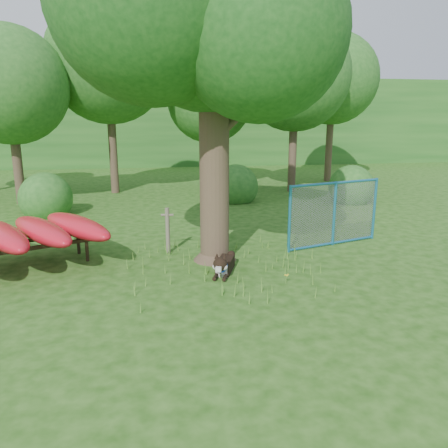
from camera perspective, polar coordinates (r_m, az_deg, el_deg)
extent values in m
plane|color=#1B450D|center=(8.94, 0.01, -8.10)|extent=(80.00, 80.00, 0.00)
cylinder|color=#3C2E21|center=(10.03, -1.29, 9.93)|extent=(0.78, 0.78, 5.32)
cone|color=#3C2E21|center=(10.46, -1.22, -3.28)|extent=(1.17, 1.17, 0.53)
sphere|color=#144614|center=(11.30, 5.46, 23.85)|extent=(3.83, 3.83, 3.83)
sphere|color=#144614|center=(9.12, 4.74, 23.60)|extent=(3.41, 3.41, 3.41)
cylinder|color=#3C2E21|center=(10.21, 2.21, 14.17)|extent=(1.41, 0.90, 1.13)
cylinder|color=#3C2E21|center=(10.08, -4.72, 16.57)|extent=(1.23, 0.60, 1.09)
cylinder|color=brown|center=(11.00, -7.36, -0.86)|extent=(0.12, 0.12, 1.15)
cylinder|color=brown|center=(10.90, -7.43, 1.17)|extent=(0.32, 0.10, 0.06)
cylinder|color=black|center=(10.87, -17.46, -3.36)|extent=(0.11, 0.11, 0.50)
cylinder|color=black|center=(11.52, -18.48, -2.49)|extent=(0.11, 0.11, 0.50)
cube|color=black|center=(10.53, -24.31, -2.99)|extent=(2.76, 1.32, 0.08)
cube|color=black|center=(11.19, -24.96, -2.11)|extent=(2.76, 1.32, 0.08)
ellipsoid|color=red|center=(10.74, -26.88, -1.40)|extent=(2.12, 2.93, 0.48)
ellipsoid|color=red|center=(10.86, -22.73, -0.82)|extent=(2.20, 2.90, 0.48)
ellipsoid|color=red|center=(11.03, -18.69, -0.26)|extent=(2.27, 2.86, 0.48)
cube|color=black|center=(9.73, 0.15, -5.40)|extent=(0.56, 0.86, 0.28)
cube|color=beige|center=(9.42, -0.25, -6.14)|extent=(0.29, 0.24, 0.25)
sphere|color=black|center=(9.15, -0.50, -5.29)|extent=(0.30, 0.30, 0.30)
cube|color=beige|center=(9.04, -0.68, -5.84)|extent=(0.16, 0.19, 0.10)
sphere|color=beige|center=(9.16, -1.09, -5.57)|extent=(0.14, 0.14, 0.14)
sphere|color=beige|center=(9.13, 0.04, -5.64)|extent=(0.14, 0.14, 0.14)
cone|color=black|center=(9.16, -0.94, -4.21)|extent=(0.15, 0.16, 0.14)
cone|color=black|center=(9.13, 0.05, -4.27)|extent=(0.12, 0.14, 0.14)
cylinder|color=black|center=(9.30, -1.08, -6.85)|extent=(0.20, 0.35, 0.08)
cylinder|color=black|center=(9.26, 0.17, -6.93)|extent=(0.20, 0.35, 0.08)
sphere|color=black|center=(10.09, 0.94, -4.00)|extent=(0.18, 0.18, 0.18)
torus|color=blue|center=(9.26, -0.39, -5.51)|extent=(0.30, 0.18, 0.29)
cylinder|color=teal|center=(11.00, 8.56, 0.61)|extent=(0.10, 0.10, 1.71)
cylinder|color=teal|center=(11.87, 14.20, 1.31)|extent=(0.10, 0.10, 1.71)
cylinder|color=teal|center=(12.84, 19.04, 1.90)|extent=(0.10, 0.10, 1.71)
cylinder|color=teal|center=(11.73, 14.44, 5.22)|extent=(2.75, 0.91, 0.07)
cylinder|color=teal|center=(12.07, 13.98, -2.45)|extent=(2.75, 0.91, 0.07)
plane|color=gray|center=(11.87, 14.20, 1.31)|extent=(2.73, 0.85, 2.86)
cylinder|color=#54882C|center=(9.13, 8.11, -7.17)|extent=(0.02, 0.02, 0.18)
sphere|color=yellow|center=(9.10, 8.13, -6.64)|extent=(0.03, 0.03, 0.03)
sphere|color=yellow|center=(9.12, 8.36, -6.55)|extent=(0.03, 0.03, 0.03)
sphere|color=yellow|center=(9.13, 7.96, -6.62)|extent=(0.03, 0.03, 0.03)
sphere|color=yellow|center=(9.08, 8.24, -6.70)|extent=(0.03, 0.03, 0.03)
sphere|color=yellow|center=(9.08, 8.02, -6.62)|extent=(0.03, 0.03, 0.03)
cylinder|color=#3C2E21|center=(18.93, -25.53, 8.71)|extent=(0.36, 0.36, 4.20)
sphere|color=#21591C|center=(18.93, -26.30, 15.94)|extent=(4.40, 4.40, 4.40)
cylinder|color=#3C2E21|center=(20.26, -14.41, 11.34)|extent=(0.36, 0.36, 5.25)
sphere|color=#21591C|center=(20.38, -14.94, 19.79)|extent=(5.20, 5.20, 5.20)
cylinder|color=#3C2E21|center=(21.43, -1.83, 9.99)|extent=(0.36, 0.36, 3.85)
sphere|color=#21591C|center=(21.39, -1.87, 15.88)|extent=(4.00, 4.00, 4.00)
cylinder|color=#3C2E21|center=(20.24, 9.00, 10.90)|extent=(0.36, 0.36, 4.76)
sphere|color=#21591C|center=(20.29, 9.31, 18.59)|extent=(4.80, 4.80, 4.80)
cylinder|color=#3C2E21|center=(24.10, 13.64, 11.29)|extent=(0.36, 0.36, 4.90)
sphere|color=#21591C|center=(24.16, 14.03, 17.93)|extent=(4.60, 4.60, 4.60)
sphere|color=#21591C|center=(16.44, -22.05, 1.05)|extent=(1.80, 1.80, 1.80)
sphere|color=#21591C|center=(18.31, 16.15, 2.73)|extent=(1.80, 1.80, 1.80)
sphere|color=#21591C|center=(17.83, 1.55, 2.99)|extent=(1.80, 1.80, 1.80)
cube|color=#21591C|center=(36.21, -7.55, 13.12)|extent=(80.00, 12.00, 6.00)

